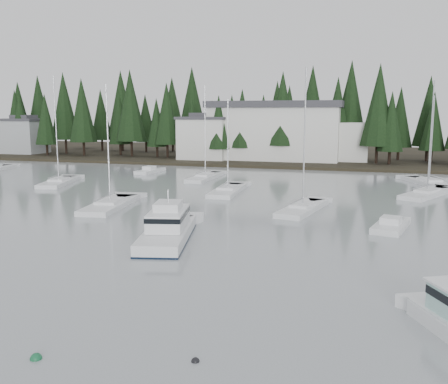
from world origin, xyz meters
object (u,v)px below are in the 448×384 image
object	(u,v)px
harbor_inn	(286,131)
sailboat_0	(228,192)
house_west	(205,137)
sailboat_2	(205,178)
sailboat_1	(59,183)
runabout_3	(149,172)
house_far_west	(25,135)
sailboat_5	(303,210)
sailboat_9	(110,207)
runabout_1	(391,228)
sailboat_4	(427,195)
sailboat_6	(429,184)
cabin_cruiser_center	(168,231)

from	to	relation	value
harbor_inn	sailboat_0	xyz separation A→B (m)	(-0.54, -38.11, -5.72)
house_west	sailboat_2	distance (m)	25.74
sailboat_0	sailboat_1	distance (m)	23.38
harbor_inn	runabout_3	size ratio (longest dim) A/B	4.89
harbor_inn	house_far_west	bearing A→B (deg)	-178.65
harbor_inn	sailboat_1	size ratio (longest dim) A/B	2.03
house_far_west	sailboat_5	xyz separation A→B (m)	(66.43, -45.37, -4.32)
harbor_inn	sailboat_9	world-z (taller)	sailboat_9
harbor_inn	runabout_1	world-z (taller)	harbor_inn
sailboat_2	sailboat_5	distance (m)	25.34
house_far_west	sailboat_4	world-z (taller)	sailboat_4
sailboat_1	runabout_3	size ratio (longest dim) A/B	2.41
runabout_1	sailboat_2	bearing A→B (deg)	56.76
sailboat_2	sailboat_9	world-z (taller)	sailboat_2
sailboat_5	sailboat_9	world-z (taller)	sailboat_5
sailboat_4	sailboat_9	xyz separation A→B (m)	(-31.08, -16.35, -0.01)
harbor_inn	sailboat_4	world-z (taller)	sailboat_4
sailboat_6	runabout_3	size ratio (longest dim) A/B	1.99
sailboat_5	sailboat_1	bearing A→B (deg)	85.20
sailboat_0	sailboat_5	xyz separation A→B (m)	(9.93, -8.60, 0.03)
harbor_inn	sailboat_1	xyz separation A→B (m)	(-23.91, -37.49, -5.70)
sailboat_1	runabout_1	distance (m)	43.72
harbor_inn	sailboat_4	bearing A→B (deg)	-57.23
sailboat_6	sailboat_9	world-z (taller)	sailboat_9
house_west	sailboat_5	bearing A→B (deg)	-60.61
cabin_cruiser_center	sailboat_1	xyz separation A→B (m)	(-25.09, 22.92, -0.56)
sailboat_1	runabout_3	bearing A→B (deg)	-38.83
sailboat_2	runabout_3	distance (m)	11.61
house_far_west	runabout_1	xyz separation A→B (m)	(74.26, -50.98, -4.27)
cabin_cruiser_center	runabout_1	size ratio (longest dim) A/B	1.83
sailboat_9	runabout_1	world-z (taller)	sailboat_9
sailboat_5	runabout_3	bearing A→B (deg)	59.26
sailboat_0	sailboat_4	world-z (taller)	sailboat_4
sailboat_0	runabout_1	world-z (taller)	sailboat_0
sailboat_2	sailboat_6	distance (m)	30.06
sailboat_1	harbor_inn	bearing A→B (deg)	-48.16
house_far_west	harbor_inn	world-z (taller)	harbor_inn
harbor_inn	sailboat_9	distance (m)	51.36
runabout_3	runabout_1	bearing A→B (deg)	-125.97
sailboat_6	sailboat_9	bearing A→B (deg)	106.27
house_west	house_far_west	distance (m)	42.05
harbor_inn	sailboat_1	bearing A→B (deg)	-122.53
house_far_west	harbor_inn	distance (m)	57.07
sailboat_0	sailboat_9	xyz separation A→B (m)	(-8.75, -12.07, 0.00)
house_far_west	runabout_3	world-z (taller)	house_far_west
sailboat_6	runabout_1	xyz separation A→B (m)	(-5.76, -28.10, 0.08)
sailboat_1	sailboat_5	xyz separation A→B (m)	(33.30, -9.22, 0.00)
sailboat_6	sailboat_1	bearing A→B (deg)	83.25
house_west	sailboat_0	world-z (taller)	sailboat_0
sailboat_6	sailboat_5	bearing A→B (deg)	126.33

